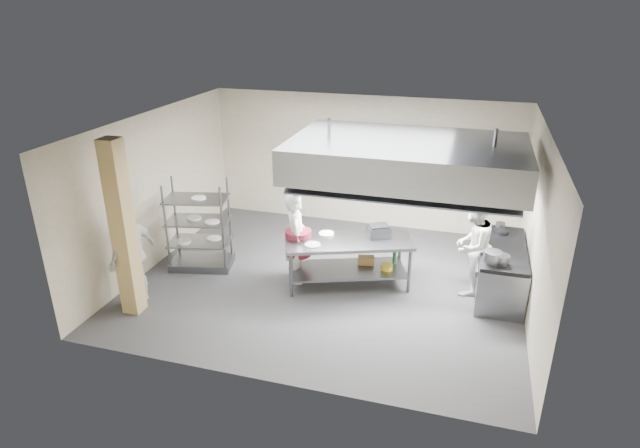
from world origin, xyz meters
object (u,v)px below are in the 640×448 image
(chef_head, at_px, (296,238))
(chef_line, at_px, (472,246))
(cooking_range, at_px, (500,271))
(griddle, at_px, (378,231))
(pass_rack, at_px, (199,225))
(stockpot, at_px, (493,257))
(island, at_px, (348,262))
(chef_plating, at_px, (132,255))

(chef_head, height_order, chef_line, chef_line)
(cooking_range, height_order, griddle, griddle)
(pass_rack, xyz_separation_m, stockpot, (5.44, -0.10, 0.12))
(island, xyz_separation_m, chef_plating, (-3.38, -1.65, 0.46))
(island, relative_size, cooking_range, 1.14)
(cooking_range, bearing_deg, griddle, -175.09)
(cooking_range, relative_size, griddle, 5.04)
(pass_rack, bearing_deg, chef_head, -12.55)
(chef_line, height_order, chef_plating, chef_plating)
(griddle, height_order, stockpot, same)
(island, bearing_deg, stockpot, -25.70)
(chef_head, xyz_separation_m, chef_plating, (-2.43, -1.54, 0.06))
(chef_head, bearing_deg, griddle, -93.21)
(chef_line, xyz_separation_m, chef_plating, (-5.54, -1.99, 0.01))
(chef_line, bearing_deg, chef_head, -59.47)
(pass_rack, xyz_separation_m, chef_plating, (-0.43, -1.53, 0.03))
(stockpot, bearing_deg, island, 175.09)
(island, bearing_deg, cooking_range, -10.53)
(chef_head, relative_size, chef_line, 0.95)
(island, distance_m, chef_line, 2.23)
(chef_head, height_order, griddle, chef_head)
(cooking_range, distance_m, chef_plating, 6.46)
(island, height_order, stockpot, stockpot)
(island, relative_size, chef_line, 1.25)
(island, distance_m, chef_plating, 3.79)
(cooking_range, relative_size, chef_line, 1.10)
(chef_head, relative_size, stockpot, 5.83)
(chef_head, bearing_deg, chef_plating, 103.54)
(chef_line, xyz_separation_m, griddle, (-1.66, -0.05, 0.10))
(pass_rack, xyz_separation_m, chef_line, (5.11, 0.46, 0.02))
(chef_line, height_order, stockpot, chef_line)
(chef_line, bearing_deg, cooking_range, 127.21)
(chef_line, relative_size, griddle, 4.58)
(pass_rack, xyz_separation_m, chef_head, (1.99, 0.01, -0.03))
(island, xyz_separation_m, pass_rack, (-2.95, -0.12, 0.43))
(chef_head, bearing_deg, chef_line, -100.61)
(chef_head, bearing_deg, stockpot, -110.63)
(stockpot, bearing_deg, chef_head, 178.23)
(pass_rack, bearing_deg, chef_line, -7.71)
(pass_rack, relative_size, griddle, 4.47)
(chef_plating, bearing_deg, cooking_range, 113.69)
(chef_head, relative_size, griddle, 4.33)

